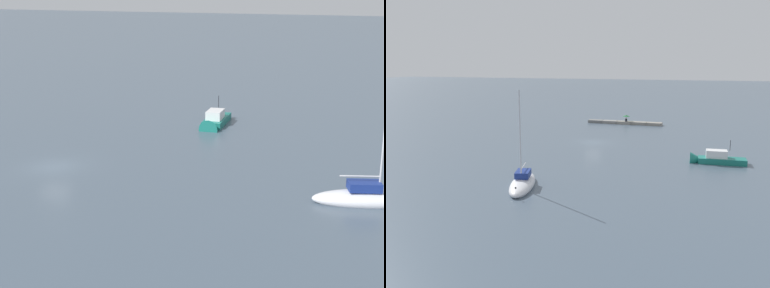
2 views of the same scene
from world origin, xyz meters
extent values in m
plane|color=#475666|center=(0.00, 0.00, 0.00)|extent=(500.00, 500.00, 0.00)
ellipsoid|color=silver|center=(-0.60, 25.32, 0.28)|extent=(4.51, 8.27, 1.36)
cube|color=navy|center=(-0.49, 24.94, 1.28)|extent=(1.96, 2.53, 0.63)
cylinder|color=silver|center=(-0.38, 24.60, 1.99)|extent=(0.92, 2.69, 0.10)
cube|color=#197266|center=(-19.25, 8.10, 0.24)|extent=(5.82, 2.51, 0.95)
cone|color=#197266|center=(-16.42, 8.32, 0.24)|extent=(2.13, 2.14, 2.00)
cube|color=white|center=(-18.57, 8.15, 1.18)|extent=(2.61, 1.77, 0.95)
cube|color=#283847|center=(-17.89, 8.20, 1.23)|extent=(0.23, 1.50, 0.66)
cylinder|color=black|center=(-20.10, 8.04, 2.32)|extent=(0.06, 0.06, 1.32)
camera|label=1|loc=(38.48, 26.56, 14.82)|focal=53.08mm
camera|label=2|loc=(-19.33, 61.67, 12.23)|focal=39.37mm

